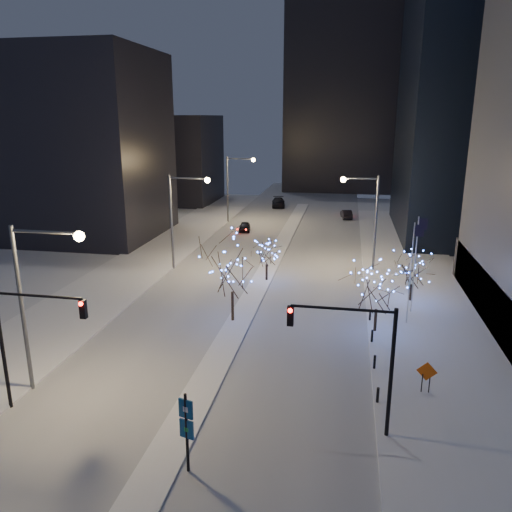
% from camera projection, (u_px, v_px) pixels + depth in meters
% --- Properties ---
extents(ground, '(160.00, 160.00, 0.00)m').
position_uv_depth(ground, '(182.00, 426.00, 26.19)').
color(ground, silver).
rests_on(ground, ground).
extents(road, '(20.00, 130.00, 0.02)m').
position_uv_depth(road, '(276.00, 254.00, 59.35)').
color(road, '#B6BCC6').
rests_on(road, ground).
extents(median, '(2.00, 80.00, 0.15)m').
position_uv_depth(median, '(270.00, 265.00, 54.59)').
color(median, silver).
rests_on(median, ground).
extents(east_sidewalk, '(10.00, 90.00, 0.15)m').
position_uv_depth(east_sidewalk, '(425.00, 307.00, 42.51)').
color(east_sidewalk, silver).
rests_on(east_sidewalk, ground).
extents(west_sidewalk, '(8.00, 90.00, 0.15)m').
position_uv_depth(west_sidewalk, '(109.00, 287.00, 47.55)').
color(west_sidewalk, silver).
rests_on(west_sidewalk, ground).
extents(filler_west_near, '(22.00, 18.00, 24.00)m').
position_uv_depth(filler_west_near, '(73.00, 146.00, 65.73)').
color(filler_west_near, black).
rests_on(filler_west_near, ground).
extents(filler_west_far, '(18.00, 16.00, 16.00)m').
position_uv_depth(filler_west_far, '(168.00, 159.00, 94.88)').
color(filler_west_far, black).
rests_on(filler_west_far, ground).
extents(horizon_block, '(24.00, 14.00, 42.00)m').
position_uv_depth(horizon_block, '(343.00, 91.00, 106.66)').
color(horizon_block, black).
rests_on(horizon_block, ground).
extents(street_lamp_w_near, '(4.40, 0.56, 10.00)m').
position_uv_depth(street_lamp_w_near, '(36.00, 287.00, 27.89)').
color(street_lamp_w_near, '#595E66').
rests_on(street_lamp_w_near, ground).
extents(street_lamp_w_mid, '(4.40, 0.56, 10.00)m').
position_uv_depth(street_lamp_w_mid, '(181.00, 209.00, 51.58)').
color(street_lamp_w_mid, '#595E66').
rests_on(street_lamp_w_mid, ground).
extents(street_lamp_w_far, '(4.40, 0.56, 10.00)m').
position_uv_depth(street_lamp_w_far, '(234.00, 180.00, 75.26)').
color(street_lamp_w_far, '#595E66').
rests_on(street_lamp_w_far, ground).
extents(street_lamp_east, '(3.90, 0.56, 10.00)m').
position_uv_depth(street_lamp_east, '(367.00, 210.00, 51.12)').
color(street_lamp_east, '#595E66').
rests_on(street_lamp_east, ground).
extents(traffic_signal_west, '(5.26, 0.43, 7.00)m').
position_uv_depth(traffic_signal_west, '(26.00, 331.00, 26.38)').
color(traffic_signal_west, black).
rests_on(traffic_signal_west, ground).
extents(traffic_signal_east, '(5.26, 0.43, 7.00)m').
position_uv_depth(traffic_signal_east, '(360.00, 349.00, 24.30)').
color(traffic_signal_east, black).
rests_on(traffic_signal_east, ground).
extents(flagpoles, '(1.35, 2.60, 8.00)m').
position_uv_depth(flagpoles, '(414.00, 262.00, 38.92)').
color(flagpoles, silver).
rests_on(flagpoles, east_sidewalk).
extents(bollards, '(0.16, 12.16, 0.90)m').
position_uv_depth(bollards, '(373.00, 348.00, 33.73)').
color(bollards, black).
rests_on(bollards, east_sidewalk).
extents(car_near, '(2.05, 3.96, 1.29)m').
position_uv_depth(car_near, '(245.00, 227.00, 70.82)').
color(car_near, black).
rests_on(car_near, ground).
extents(car_mid, '(2.07, 4.35, 1.38)m').
position_uv_depth(car_mid, '(346.00, 214.00, 79.86)').
color(car_mid, black).
rests_on(car_mid, ground).
extents(car_far, '(3.03, 5.84, 1.62)m').
position_uv_depth(car_far, '(278.00, 203.00, 89.92)').
color(car_far, black).
rests_on(car_far, ground).
extents(holiday_tree_median_near, '(7.12, 7.12, 6.90)m').
position_uv_depth(holiday_tree_median_near, '(232.00, 267.00, 38.36)').
color(holiday_tree_median_near, black).
rests_on(holiday_tree_median_near, median).
extents(holiday_tree_median_far, '(3.09, 3.09, 4.06)m').
position_uv_depth(holiday_tree_median_far, '(267.00, 253.00, 48.64)').
color(holiday_tree_median_far, black).
rests_on(holiday_tree_median_far, median).
extents(holiday_tree_plaza_near, '(4.92, 4.92, 5.22)m').
position_uv_depth(holiday_tree_plaza_near, '(378.00, 289.00, 36.72)').
color(holiday_tree_plaza_near, black).
rests_on(holiday_tree_plaza_near, east_sidewalk).
extents(holiday_tree_plaza_far, '(4.71, 4.71, 4.42)m').
position_uv_depth(holiday_tree_plaza_far, '(413.00, 270.00, 43.09)').
color(holiday_tree_plaza_far, black).
rests_on(holiday_tree_plaza_far, east_sidewalk).
extents(wayfinding_sign, '(0.70, 0.28, 3.99)m').
position_uv_depth(wayfinding_sign, '(186.00, 425.00, 22.24)').
color(wayfinding_sign, black).
rests_on(wayfinding_sign, ground).
extents(construction_sign, '(1.17, 0.21, 1.94)m').
position_uv_depth(construction_sign, '(427.00, 374.00, 28.87)').
color(construction_sign, black).
rests_on(construction_sign, east_sidewalk).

